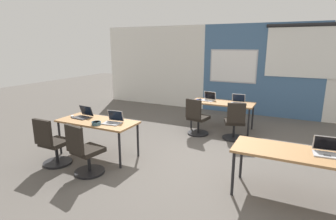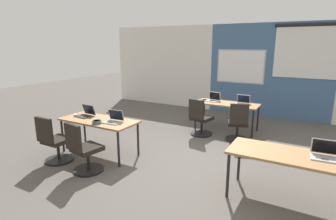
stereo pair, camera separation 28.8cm
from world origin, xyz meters
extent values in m
plane|color=#56514C|center=(0.00, 0.00, 0.00)|extent=(24.00, 24.00, 0.00)
cube|color=silver|center=(0.00, 4.20, 1.40)|extent=(10.00, 0.20, 2.80)
cube|color=#42668E|center=(0.63, 4.09, 1.40)|extent=(3.59, 0.01, 2.80)
cube|color=#B7B7BC|center=(-0.20, 4.09, 1.50)|extent=(1.48, 0.02, 1.04)
cube|color=white|center=(-0.20, 4.08, 1.50)|extent=(1.40, 0.02, 0.96)
cube|color=white|center=(1.77, 4.08, 1.95)|extent=(2.00, 0.02, 1.40)
cylinder|color=black|center=(1.77, 4.08, 2.70)|extent=(2.10, 0.10, 0.10)
cube|color=#A37547|center=(-1.75, -0.60, 0.70)|extent=(1.60, 0.70, 0.04)
cylinder|color=black|center=(-2.49, -0.90, 0.34)|extent=(0.04, 0.04, 0.68)
cylinder|color=black|center=(-1.01, -0.90, 0.34)|extent=(0.04, 0.04, 0.68)
cylinder|color=black|center=(-2.49, -0.30, 0.34)|extent=(0.04, 0.04, 0.68)
cylinder|color=black|center=(-1.01, -0.30, 0.34)|extent=(0.04, 0.04, 0.68)
cube|color=#A37547|center=(1.75, -0.60, 0.70)|extent=(1.60, 0.70, 0.04)
cylinder|color=black|center=(1.01, -0.90, 0.34)|extent=(0.04, 0.04, 0.68)
cylinder|color=black|center=(1.01, -0.30, 0.34)|extent=(0.04, 0.04, 0.68)
cube|color=#A37547|center=(0.00, 2.20, 0.70)|extent=(1.60, 0.70, 0.04)
cylinder|color=black|center=(-0.74, 1.90, 0.34)|extent=(0.04, 0.04, 0.68)
cylinder|color=black|center=(0.74, 1.90, 0.34)|extent=(0.04, 0.04, 0.68)
cylinder|color=black|center=(-0.74, 2.50, 0.34)|extent=(0.04, 0.04, 0.68)
cylinder|color=black|center=(0.74, 2.50, 0.34)|extent=(0.04, 0.04, 0.68)
cube|color=#333338|center=(-2.17, -0.59, 0.73)|extent=(0.35, 0.25, 0.02)
cube|color=#4C4C4F|center=(-2.18, -0.64, 0.74)|extent=(0.09, 0.07, 0.00)
cube|color=#333338|center=(-2.16, -0.44, 0.84)|extent=(0.33, 0.10, 0.21)
cube|color=black|center=(-2.16, -0.45, 0.84)|extent=(0.30, 0.08, 0.19)
ellipsoid|color=silver|center=(-2.41, -0.60, 0.74)|extent=(0.07, 0.11, 0.03)
cylinder|color=black|center=(-2.18, -1.27, 0.02)|extent=(0.52, 0.52, 0.04)
cylinder|color=black|center=(-2.18, -1.27, 0.21)|extent=(0.06, 0.06, 0.34)
cube|color=black|center=(-2.18, -1.27, 0.42)|extent=(0.44, 0.44, 0.08)
cube|color=black|center=(-2.18, -1.52, 0.69)|extent=(0.40, 0.06, 0.46)
sphere|color=black|center=(-2.18, -1.04, 0.02)|extent=(0.04, 0.04, 0.04)
sphere|color=black|center=(-1.96, -1.34, 0.02)|extent=(0.04, 0.04, 0.04)
sphere|color=black|center=(-2.40, -1.34, 0.02)|extent=(0.04, 0.04, 0.04)
cube|color=silver|center=(-0.40, 2.18, 0.73)|extent=(0.36, 0.28, 0.02)
cube|color=#4C4C4F|center=(-0.40, 2.13, 0.74)|extent=(0.10, 0.07, 0.00)
cube|color=silver|center=(-0.37, 2.32, 0.85)|extent=(0.33, 0.10, 0.22)
cube|color=black|center=(-0.38, 2.31, 0.85)|extent=(0.30, 0.08, 0.19)
cube|color=navy|center=(-0.62, 2.22, 0.72)|extent=(0.22, 0.19, 0.00)
ellipsoid|color=black|center=(-0.62, 2.22, 0.74)|extent=(0.09, 0.11, 0.03)
cylinder|color=black|center=(-0.40, 1.52, 0.02)|extent=(0.52, 0.52, 0.04)
cylinder|color=black|center=(-0.40, 1.52, 0.21)|extent=(0.06, 0.06, 0.34)
cube|color=black|center=(-0.40, 1.52, 0.42)|extent=(0.51, 0.51, 0.08)
cube|color=black|center=(-0.45, 1.27, 0.69)|extent=(0.40, 0.13, 0.46)
sphere|color=black|center=(-0.36, 1.75, 0.02)|extent=(0.04, 0.04, 0.04)
sphere|color=black|center=(-0.20, 1.41, 0.02)|extent=(0.04, 0.04, 0.04)
sphere|color=black|center=(-0.63, 1.49, 0.02)|extent=(0.04, 0.04, 0.04)
cube|color=#9E9EA3|center=(-1.36, -0.65, 0.73)|extent=(0.35, 0.26, 0.02)
cube|color=#4C4C4F|center=(-1.35, -0.70, 0.74)|extent=(0.10, 0.07, 0.00)
cube|color=#9E9EA3|center=(-1.37, -0.50, 0.84)|extent=(0.33, 0.09, 0.21)
cube|color=black|center=(-1.37, -0.51, 0.85)|extent=(0.30, 0.08, 0.19)
cylinder|color=black|center=(-1.38, -1.29, 0.02)|extent=(0.52, 0.52, 0.04)
cylinder|color=black|center=(-1.38, -1.29, 0.21)|extent=(0.06, 0.06, 0.34)
cube|color=black|center=(-1.38, -1.29, 0.42)|extent=(0.51, 0.51, 0.08)
cube|color=black|center=(-1.42, -1.54, 0.69)|extent=(0.40, 0.12, 0.46)
sphere|color=black|center=(-1.34, -1.06, 0.02)|extent=(0.04, 0.04, 0.04)
sphere|color=black|center=(-1.17, -1.40, 0.02)|extent=(0.04, 0.04, 0.04)
sphere|color=black|center=(-1.61, -1.33, 0.02)|extent=(0.04, 0.04, 0.04)
cube|color=#B7B7BC|center=(2.17, -0.56, 0.73)|extent=(0.35, 0.25, 0.02)
cube|color=#4C4C4F|center=(2.18, -0.61, 0.74)|extent=(0.09, 0.07, 0.00)
cube|color=#B7B7BC|center=(2.16, -0.42, 0.85)|extent=(0.33, 0.08, 0.22)
cube|color=black|center=(2.16, -0.42, 0.85)|extent=(0.30, 0.06, 0.19)
cube|color=#9E9EA3|center=(0.39, 2.18, 0.73)|extent=(0.34, 0.24, 0.02)
cube|color=#4C4C4F|center=(0.39, 2.13, 0.74)|extent=(0.09, 0.06, 0.00)
cube|color=#9E9EA3|center=(0.38, 2.32, 0.84)|extent=(0.33, 0.08, 0.21)
cube|color=black|center=(0.38, 2.32, 0.85)|extent=(0.30, 0.07, 0.19)
cylinder|color=black|center=(0.47, 1.56, 0.02)|extent=(0.52, 0.52, 0.04)
cylinder|color=black|center=(0.47, 1.56, 0.21)|extent=(0.06, 0.06, 0.34)
cube|color=black|center=(0.47, 1.56, 0.42)|extent=(0.56, 0.56, 0.08)
cube|color=black|center=(0.55, 1.32, 0.69)|extent=(0.40, 0.19, 0.46)
sphere|color=black|center=(0.39, 1.78, 0.02)|extent=(0.04, 0.04, 0.04)
sphere|color=black|center=(0.70, 1.57, 0.02)|extent=(0.04, 0.04, 0.04)
sphere|color=black|center=(0.28, 1.42, 0.02)|extent=(0.04, 0.04, 0.04)
cylinder|color=#3D6070|center=(-1.58, -0.82, 0.75)|extent=(0.17, 0.17, 0.05)
torus|color=#3D6070|center=(-1.58, -0.82, 0.78)|extent=(0.18, 0.18, 0.02)
cylinder|color=#B26628|center=(-1.58, -0.82, 0.77)|extent=(0.14, 0.14, 0.01)
camera|label=1|loc=(1.74, -4.54, 2.18)|focal=28.72mm
camera|label=2|loc=(2.00, -4.40, 2.18)|focal=28.72mm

